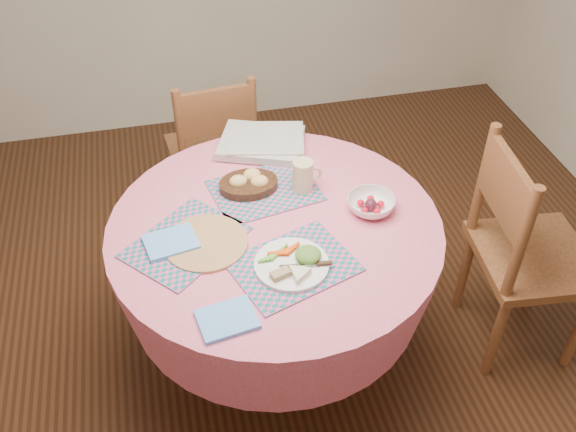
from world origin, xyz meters
name	(u,v)px	position (x,y,z in m)	size (l,w,h in m)	color
ground	(277,351)	(0.00, 0.00, 0.00)	(4.00, 4.00, 0.00)	#331C0F
dining_table	(275,262)	(0.00, 0.00, 0.56)	(1.24, 1.24, 0.75)	pink
chair_right	(523,250)	(0.99, -0.13, 0.53)	(0.49, 0.51, 1.01)	brown
chair_back	(214,150)	(-0.11, 0.92, 0.48)	(0.46, 0.44, 0.91)	brown
placemat_front	(293,265)	(0.02, -0.23, 0.75)	(0.40, 0.30, 0.01)	#136C6E
placemat_left	(186,242)	(-0.33, -0.03, 0.75)	(0.40, 0.30, 0.01)	#136C6E
placemat_back	(265,190)	(0.00, 0.20, 0.75)	(0.40, 0.30, 0.01)	#136C6E
wicker_trivet	(206,243)	(-0.26, -0.05, 0.76)	(0.30, 0.30, 0.01)	#A47447
napkin_near	(227,319)	(-0.24, -0.41, 0.76)	(0.18, 0.14, 0.01)	#5FA1F6
napkin_far	(171,242)	(-0.38, -0.03, 0.76)	(0.18, 0.14, 0.01)	#5FA1F6
dinner_plate	(294,263)	(0.02, -0.24, 0.77)	(0.26, 0.26, 0.05)	white
bread_bowl	(249,183)	(-0.05, 0.23, 0.78)	(0.23, 0.23, 0.08)	black
latte_mug	(304,175)	(0.15, 0.18, 0.82)	(0.12, 0.08, 0.13)	beige
fruit_bowl	(371,205)	(0.37, 0.00, 0.78)	(0.22, 0.22, 0.06)	white
newspaper_stack	(262,142)	(0.05, 0.50, 0.78)	(0.42, 0.38, 0.04)	silver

